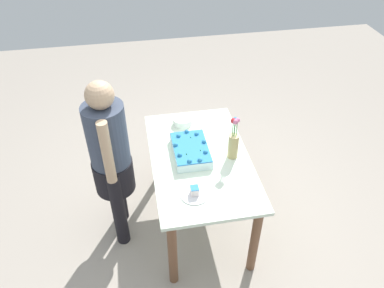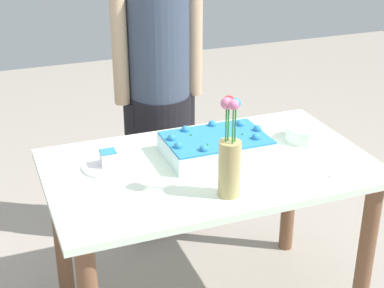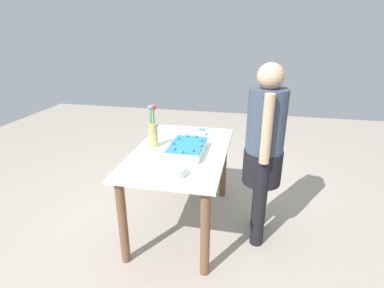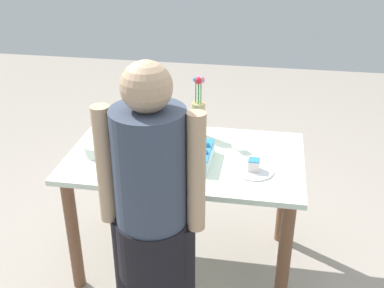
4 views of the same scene
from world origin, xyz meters
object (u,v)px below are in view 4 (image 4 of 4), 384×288
(serving_plate_with_slice, at_px, (254,168))
(sheet_cake, at_px, (173,153))
(cake_knife, at_px, (117,134))
(flower_vase, at_px, (198,114))
(fruit_bowl, at_px, (99,149))
(person_standing, at_px, (152,208))

(serving_plate_with_slice, bearing_deg, sheet_cake, -6.38)
(cake_knife, distance_m, flower_vase, 0.51)
(sheet_cake, bearing_deg, fruit_bowl, -0.07)
(sheet_cake, xyz_separation_m, flower_vase, (-0.09, -0.32, 0.10))
(sheet_cake, relative_size, cake_knife, 1.99)
(flower_vase, height_order, fruit_bowl, flower_vase)
(serving_plate_with_slice, height_order, fruit_bowl, serving_plate_with_slice)
(sheet_cake, height_order, fruit_bowl, sheet_cake)
(serving_plate_with_slice, xyz_separation_m, fruit_bowl, (0.86, -0.05, 0.01))
(sheet_cake, distance_m, fruit_bowl, 0.42)
(sheet_cake, relative_size, flower_vase, 1.12)
(cake_knife, height_order, fruit_bowl, fruit_bowl)
(cake_knife, bearing_deg, sheet_cake, -77.74)
(fruit_bowl, bearing_deg, flower_vase, -147.50)
(person_standing, bearing_deg, fruit_bowl, 36.33)
(sheet_cake, bearing_deg, cake_knife, -32.70)
(fruit_bowl, distance_m, person_standing, 0.78)
(fruit_bowl, bearing_deg, sheet_cake, 179.93)
(flower_vase, distance_m, fruit_bowl, 0.61)
(sheet_cake, distance_m, person_standing, 0.63)
(flower_vase, height_order, person_standing, person_standing)
(sheet_cake, bearing_deg, serving_plate_with_slice, 173.62)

